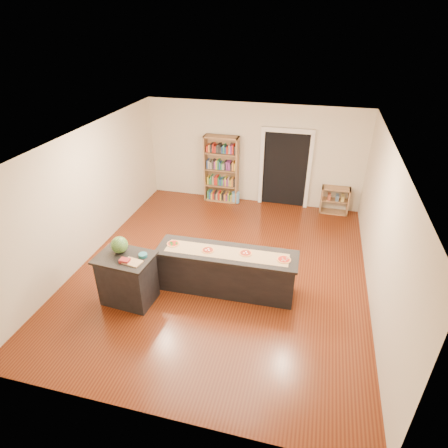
% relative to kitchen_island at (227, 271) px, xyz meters
% --- Properties ---
extents(room, '(6.00, 7.00, 2.80)m').
position_rel_kitchen_island_xyz_m(room, '(-0.26, 0.64, 0.95)').
color(room, beige).
rests_on(room, ground).
extents(doorway, '(1.40, 0.09, 2.21)m').
position_rel_kitchen_island_xyz_m(doorway, '(0.64, 4.10, 0.75)').
color(doorway, black).
rests_on(doorway, room).
extents(kitchen_island, '(2.69, 0.73, 0.89)m').
position_rel_kitchen_island_xyz_m(kitchen_island, '(0.00, 0.00, 0.00)').
color(kitchen_island, black).
rests_on(kitchen_island, ground).
extents(side_counter, '(1.01, 0.74, 1.00)m').
position_rel_kitchen_island_xyz_m(side_counter, '(-1.71, -0.76, 0.06)').
color(side_counter, black).
rests_on(side_counter, ground).
extents(bookshelf, '(0.96, 0.34, 1.91)m').
position_rel_kitchen_island_xyz_m(bookshelf, '(-1.13, 3.92, 0.51)').
color(bookshelf, '#9B724B').
rests_on(bookshelf, ground).
extents(low_shelf, '(0.75, 0.32, 0.75)m').
position_rel_kitchen_island_xyz_m(low_shelf, '(2.06, 3.93, -0.07)').
color(low_shelf, '#9B724B').
rests_on(low_shelf, ground).
extents(waste_bin, '(0.22, 0.22, 0.32)m').
position_rel_kitchen_island_xyz_m(waste_bin, '(-0.69, 3.88, -0.29)').
color(waste_bin, '#63A5DE').
rests_on(waste_bin, ground).
extents(kraft_paper, '(2.35, 0.48, 0.00)m').
position_rel_kitchen_island_xyz_m(kraft_paper, '(0.00, -0.02, 0.44)').
color(kraft_paper, '#97744E').
rests_on(kraft_paper, kitchen_island).
extents(watermelon, '(0.31, 0.31, 0.31)m').
position_rel_kitchen_island_xyz_m(watermelon, '(-1.85, -0.64, 0.71)').
color(watermelon, '#144214').
rests_on(watermelon, side_counter).
extents(cutting_board, '(0.36, 0.27, 0.02)m').
position_rel_kitchen_island_xyz_m(cutting_board, '(-1.48, -0.90, 0.56)').
color(cutting_board, tan).
rests_on(cutting_board, side_counter).
extents(package_red, '(0.18, 0.13, 0.06)m').
position_rel_kitchen_island_xyz_m(package_red, '(-1.62, -0.91, 0.58)').
color(package_red, maroon).
rests_on(package_red, side_counter).
extents(package_teal, '(0.16, 0.16, 0.06)m').
position_rel_kitchen_island_xyz_m(package_teal, '(-1.38, -0.67, 0.58)').
color(package_teal, '#195966').
rests_on(package_teal, side_counter).
extents(pizza_a, '(0.25, 0.25, 0.02)m').
position_rel_kitchen_island_xyz_m(pizza_a, '(-1.08, 0.01, 0.45)').
color(pizza_a, '#DC9454').
rests_on(pizza_a, kitchen_island).
extents(pizza_b, '(0.25, 0.25, 0.02)m').
position_rel_kitchen_island_xyz_m(pizza_b, '(-0.36, -0.04, 0.45)').
color(pizza_b, '#DC9454').
rests_on(pizza_b, kitchen_island).
extents(pizza_c, '(0.25, 0.25, 0.02)m').
position_rel_kitchen_island_xyz_m(pizza_c, '(0.36, 0.04, 0.45)').
color(pizza_c, '#DC9454').
rests_on(pizza_c, kitchen_island).
extents(pizza_d, '(0.25, 0.25, 0.02)m').
position_rel_kitchen_island_xyz_m(pizza_d, '(1.08, 0.00, 0.45)').
color(pizza_d, '#DC9454').
rests_on(pizza_d, kitchen_island).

